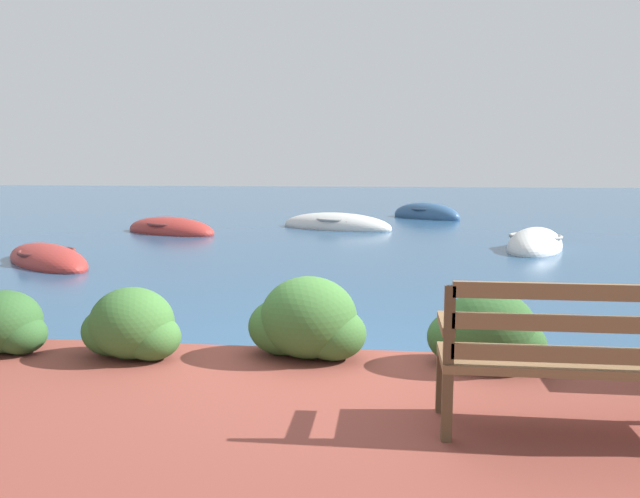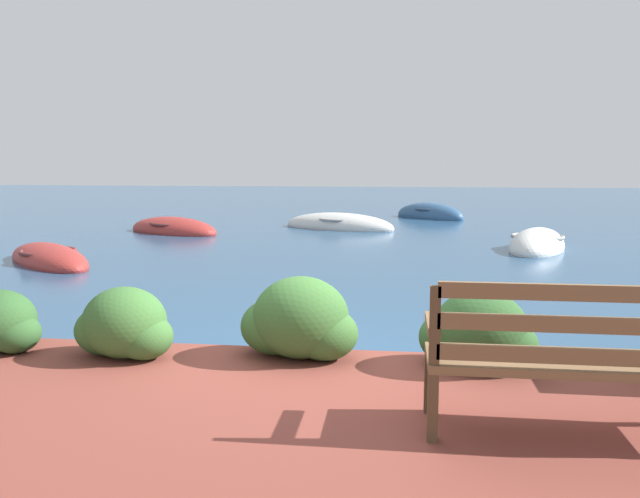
# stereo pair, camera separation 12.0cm
# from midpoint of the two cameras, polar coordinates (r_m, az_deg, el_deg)

# --- Properties ---
(ground_plane) EXTENTS (80.00, 80.00, 0.00)m
(ground_plane) POSITION_cam_midpoint_polar(r_m,az_deg,el_deg) (5.43, 0.65, -11.30)
(ground_plane) COLOR navy
(park_bench) EXTENTS (1.70, 0.48, 0.93)m
(park_bench) POSITION_cam_midpoint_polar(r_m,az_deg,el_deg) (3.89, 23.31, -8.93)
(park_bench) COLOR brown
(park_bench) RESTS_ON patio_terrace
(hedge_clump_left) EXTENTS (0.85, 0.61, 0.58)m
(hedge_clump_left) POSITION_cam_midpoint_polar(r_m,az_deg,el_deg) (5.31, -16.88, -6.82)
(hedge_clump_left) COLOR #38662D
(hedge_clump_left) RESTS_ON patio_terrace
(hedge_clump_centre) EXTENTS (0.98, 0.70, 0.66)m
(hedge_clump_centre) POSITION_cam_midpoint_polar(r_m,az_deg,el_deg) (5.07, -1.24, -6.72)
(hedge_clump_centre) COLOR #38662D
(hedge_clump_centre) RESTS_ON patio_terrace
(hedge_clump_right) EXTENTS (0.89, 0.64, 0.61)m
(hedge_clump_right) POSITION_cam_midpoint_polar(r_m,az_deg,el_deg) (4.99, 14.96, -7.53)
(hedge_clump_right) COLOR #2D5628
(hedge_clump_right) RESTS_ON patio_terrace
(rowboat_nearest) EXTENTS (2.72, 2.53, 0.61)m
(rowboat_nearest) POSITION_cam_midpoint_polar(r_m,az_deg,el_deg) (12.07, -23.28, -0.96)
(rowboat_nearest) COLOR #9E2D28
(rowboat_nearest) RESTS_ON ground_plane
(rowboat_mid) EXTENTS (1.82, 2.65, 0.79)m
(rowboat_mid) POSITION_cam_midpoint_polar(r_m,az_deg,el_deg) (13.54, 19.47, 0.20)
(rowboat_mid) COLOR silver
(rowboat_mid) RESTS_ON ground_plane
(rowboat_far) EXTENTS (3.02, 2.29, 0.70)m
(rowboat_far) POSITION_cam_midpoint_polar(r_m,az_deg,el_deg) (16.31, -13.06, 1.68)
(rowboat_far) COLOR #9E2D28
(rowboat_far) RESTS_ON ground_plane
(rowboat_outer) EXTENTS (3.39, 2.22, 0.75)m
(rowboat_outer) POSITION_cam_midpoint_polar(r_m,az_deg,el_deg) (16.88, 1.94, 2.10)
(rowboat_outer) COLOR silver
(rowboat_outer) RESTS_ON ground_plane
(rowboat_distant) EXTENTS (2.52, 2.34, 0.86)m
(rowboat_distant) POSITION_cam_midpoint_polar(r_m,az_deg,el_deg) (20.27, 10.16, 2.99)
(rowboat_distant) COLOR #2D517A
(rowboat_distant) RESTS_ON ground_plane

